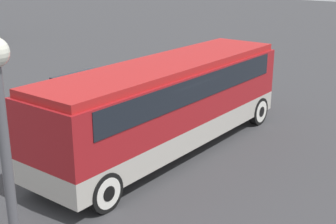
# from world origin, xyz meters

# --- Properties ---
(ground_plane) EXTENTS (120.00, 120.00, 0.00)m
(ground_plane) POSITION_xyz_m (0.00, 0.00, 0.00)
(ground_plane) COLOR #38383A
(tour_bus) EXTENTS (9.93, 2.51, 2.95)m
(tour_bus) POSITION_xyz_m (0.10, 0.00, 1.78)
(tour_bus) COLOR #B7B2A8
(tour_bus) RESTS_ON ground_plane
(parked_car_near) EXTENTS (4.50, 1.95, 1.44)m
(parked_car_near) POSITION_xyz_m (1.65, 5.41, 0.71)
(parked_car_near) COLOR #BCBCC1
(parked_car_near) RESTS_ON ground_plane
(lamp_post) EXTENTS (0.44, 0.44, 4.93)m
(lamp_post) POSITION_xyz_m (-7.57, -2.79, 3.30)
(lamp_post) COLOR #515156
(lamp_post) RESTS_ON ground_plane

